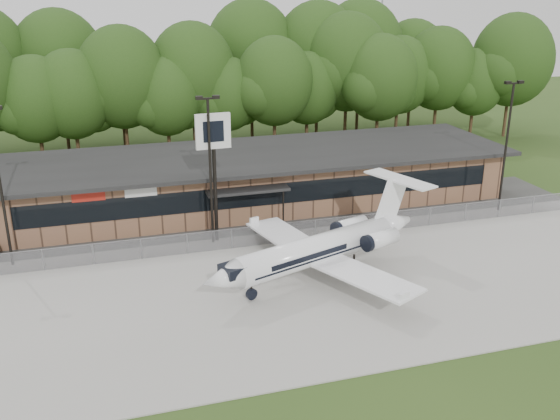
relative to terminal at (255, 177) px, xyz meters
name	(u,v)px	position (x,y,z in m)	size (l,w,h in m)	color
ground	(381,359)	(0.00, -23.94, -2.18)	(160.00, 160.00, 0.00)	#2A4418
apron	(323,286)	(0.00, -15.94, -2.14)	(64.00, 18.00, 0.08)	#9E9B93
parking_lot	(270,220)	(0.00, -4.44, -2.15)	(50.00, 9.00, 0.06)	#383835
terminal	(255,177)	(0.00, 0.00, 0.00)	(41.00, 11.65, 4.30)	brown
fence	(288,232)	(0.00, -8.94, -1.40)	(46.00, 0.04, 1.52)	gray
treeline	(211,81)	(0.00, 18.06, 5.32)	(72.00, 12.00, 15.00)	#183711
radio_mast	(381,24)	(22.00, 24.06, 10.32)	(0.20, 0.20, 25.00)	gray
light_pole_mid	(210,160)	(-5.00, -7.44, 3.80)	(1.55, 0.30, 10.23)	black
light_pole_right	(507,137)	(18.00, -7.44, 3.80)	(1.55, 0.30, 10.23)	black
business_jet	(323,249)	(0.41, -14.72, -0.26)	(15.68, 14.03, 5.35)	white
pole_sign	(214,145)	(-4.67, -7.15, 4.72)	(2.37, 0.39, 9.01)	black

